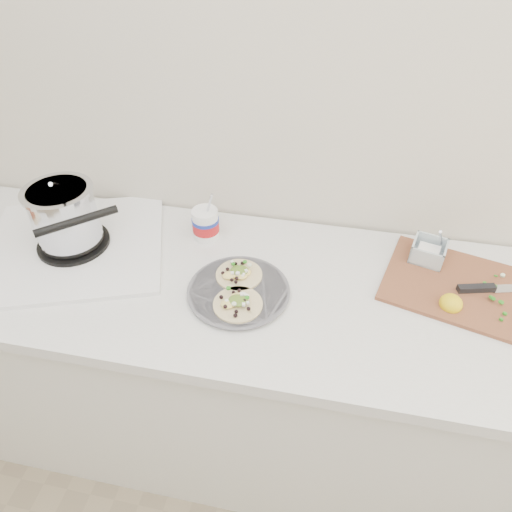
% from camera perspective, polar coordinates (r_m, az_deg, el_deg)
% --- Properties ---
extents(counter, '(2.44, 0.66, 0.90)m').
position_cam_1_polar(counter, '(1.67, 0.39, -14.29)').
color(counter, silver).
rests_on(counter, ground).
extents(stove, '(0.67, 0.65, 0.26)m').
position_cam_1_polar(stove, '(1.50, -22.40, 3.45)').
color(stove, silver).
rests_on(stove, counter).
extents(taco_plate, '(0.29, 0.29, 0.04)m').
position_cam_1_polar(taco_plate, '(1.28, -2.20, -4.14)').
color(taco_plate, '#59585F').
rests_on(taco_plate, counter).
extents(tub, '(0.09, 0.09, 0.20)m').
position_cam_1_polar(tub, '(1.46, -6.25, 4.38)').
color(tub, white).
rests_on(tub, counter).
extents(cutboard, '(0.51, 0.41, 0.07)m').
position_cam_1_polar(cutboard, '(1.43, 24.61, -3.03)').
color(cutboard, brown).
rests_on(cutboard, counter).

